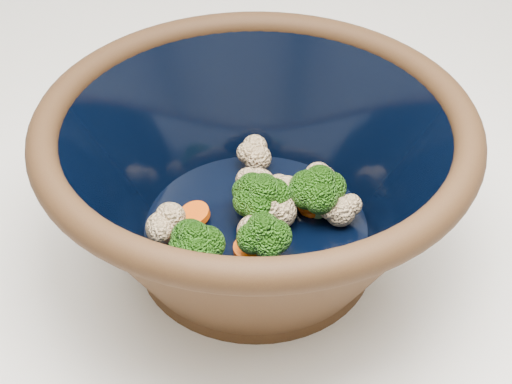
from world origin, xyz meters
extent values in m
cylinder|color=black|center=(-0.08, -0.08, 0.91)|extent=(0.21, 0.21, 0.01)
torus|color=black|center=(-0.08, -0.08, 1.04)|extent=(0.34, 0.34, 0.02)
cylinder|color=black|center=(-0.08, -0.08, 0.93)|extent=(0.19, 0.19, 0.00)
cylinder|color=#608442|center=(-0.14, -0.12, 0.94)|extent=(0.01, 0.01, 0.02)
ellipsoid|color=#2C6813|center=(-0.14, -0.12, 0.97)|extent=(0.04, 0.04, 0.04)
cylinder|color=#608442|center=(-0.02, -0.09, 0.94)|extent=(0.01, 0.01, 0.02)
ellipsoid|color=#2C6813|center=(-0.02, -0.09, 0.97)|extent=(0.04, 0.04, 0.04)
cylinder|color=#608442|center=(-0.08, -0.13, 0.94)|extent=(0.01, 0.01, 0.02)
ellipsoid|color=#2C6813|center=(-0.08, -0.13, 0.96)|extent=(0.04, 0.04, 0.03)
cylinder|color=#608442|center=(-0.08, -0.08, 0.94)|extent=(0.01, 0.01, 0.02)
ellipsoid|color=#2C6813|center=(-0.08, -0.08, 0.97)|extent=(0.04, 0.04, 0.03)
cylinder|color=#608442|center=(-0.07, -0.09, 0.94)|extent=(0.01, 0.01, 0.02)
ellipsoid|color=#2C6813|center=(-0.07, -0.09, 0.97)|extent=(0.04, 0.04, 0.04)
sphere|color=beige|center=(-0.01, -0.07, 0.95)|extent=(0.03, 0.03, 0.03)
sphere|color=beige|center=(-0.09, -0.11, 0.95)|extent=(0.03, 0.03, 0.03)
sphere|color=beige|center=(-0.06, -0.09, 0.95)|extent=(0.03, 0.03, 0.03)
sphere|color=beige|center=(-0.14, -0.14, 0.95)|extent=(0.03, 0.03, 0.03)
sphere|color=beige|center=(-0.06, -0.07, 0.95)|extent=(0.03, 0.03, 0.03)
sphere|color=beige|center=(-0.06, -0.01, 0.95)|extent=(0.03, 0.03, 0.03)
sphere|color=beige|center=(-0.07, -0.06, 0.95)|extent=(0.03, 0.03, 0.03)
sphere|color=beige|center=(-0.16, -0.08, 0.95)|extent=(0.03, 0.03, 0.03)
sphere|color=beige|center=(-0.07, -0.09, 0.95)|extent=(0.03, 0.03, 0.03)
sphere|color=beige|center=(-0.01, -0.10, 0.95)|extent=(0.03, 0.03, 0.03)
cylinder|color=#DF4E09|center=(-0.13, -0.10, 0.94)|extent=(0.03, 0.03, 0.01)
cylinder|color=#DF4E09|center=(-0.09, -0.12, 0.94)|extent=(0.03, 0.03, 0.01)
cylinder|color=#DF4E09|center=(-0.13, -0.07, 0.94)|extent=(0.03, 0.03, 0.01)
cylinder|color=#DF4E09|center=(-0.02, -0.08, 0.94)|extent=(0.03, 0.03, 0.01)
camera|label=1|loc=(-0.19, -0.52, 1.35)|focal=50.00mm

